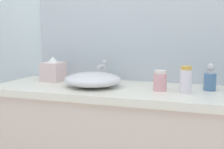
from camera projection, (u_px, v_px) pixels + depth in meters
The scene contains 7 objects.
bathroom_wall_rear at pixel (133, 23), 1.83m from camera, with size 6.00×0.06×2.60m, color silver.
sink_basin at pixel (93, 80), 1.62m from camera, with size 0.35×0.34×0.09m, color silver.
faucet at pixel (103, 69), 1.79m from camera, with size 0.03×0.13×0.15m.
soap_dispenser at pixel (210, 80), 1.50m from camera, with size 0.07×0.07×0.15m.
lotion_bottle at pixel (160, 81), 1.49m from camera, with size 0.08×0.08×0.12m.
perfume_bottle at pixel (186, 80), 1.42m from camera, with size 0.06×0.06×0.15m.
tissue_box at pixel (53, 71), 1.82m from camera, with size 0.14×0.14×0.17m.
Camera 1 is at (0.43, -1.08, 1.21)m, focal length 42.59 mm.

